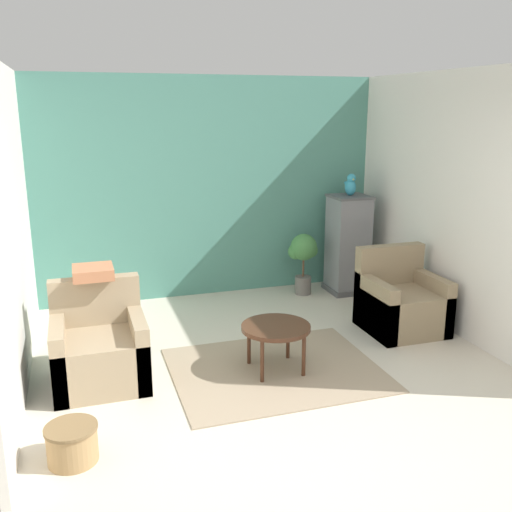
% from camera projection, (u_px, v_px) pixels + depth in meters
% --- Properties ---
extents(ground_plane, '(20.00, 20.00, 0.00)m').
position_uv_depth(ground_plane, '(335.00, 448.00, 4.06)').
color(ground_plane, beige).
rests_on(ground_plane, ground).
extents(wall_back_accent, '(4.39, 0.06, 2.73)m').
position_uv_depth(wall_back_accent, '(210.00, 188.00, 7.12)').
color(wall_back_accent, '#4C897A').
rests_on(wall_back_accent, ground_plane).
extents(wall_left, '(0.06, 3.67, 2.73)m').
position_uv_depth(wall_left, '(9.00, 229.00, 4.76)').
color(wall_left, silver).
rests_on(wall_left, ground_plane).
extents(wall_right, '(0.06, 3.67, 2.73)m').
position_uv_depth(wall_right, '(450.00, 203.00, 6.04)').
color(wall_right, silver).
rests_on(wall_right, ground_plane).
extents(area_rug, '(1.87, 1.52, 0.01)m').
position_uv_depth(area_rug, '(275.00, 370.00, 5.25)').
color(area_rug, gray).
rests_on(area_rug, ground_plane).
extents(coffee_table, '(0.63, 0.63, 0.44)m').
position_uv_depth(coffee_table, '(276.00, 330.00, 5.15)').
color(coffee_table, '#472819').
rests_on(coffee_table, ground_plane).
extents(armchair_left, '(0.78, 0.76, 0.88)m').
position_uv_depth(armchair_left, '(100.00, 351.00, 4.96)').
color(armchair_left, '#9E896B').
rests_on(armchair_left, ground_plane).
extents(armchair_right, '(0.78, 0.76, 0.88)m').
position_uv_depth(armchair_right, '(401.00, 304.00, 6.14)').
color(armchair_right, '#8E7A5B').
rests_on(armchair_right, ground_plane).
extents(birdcage, '(0.49, 0.49, 1.27)m').
position_uv_depth(birdcage, '(348.00, 245.00, 7.35)').
color(birdcage, '#555559').
rests_on(birdcage, ground_plane).
extents(parrot, '(0.13, 0.24, 0.28)m').
position_uv_depth(parrot, '(350.00, 185.00, 7.16)').
color(parrot, teal).
rests_on(parrot, birdcage).
extents(potted_plant, '(0.37, 0.34, 0.79)m').
position_uv_depth(potted_plant, '(303.00, 254.00, 7.27)').
color(potted_plant, '#66605B').
rests_on(potted_plant, ground_plane).
extents(wicker_basket, '(0.36, 0.36, 0.26)m').
position_uv_depth(wicker_basket, '(72.00, 442.00, 3.87)').
color(wicker_basket, '#A37F51').
rests_on(wicker_basket, ground_plane).
extents(throw_pillow, '(0.35, 0.35, 0.10)m').
position_uv_depth(throw_pillow, '(93.00, 272.00, 5.05)').
color(throw_pillow, '#B2704C').
rests_on(throw_pillow, armchair_left).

